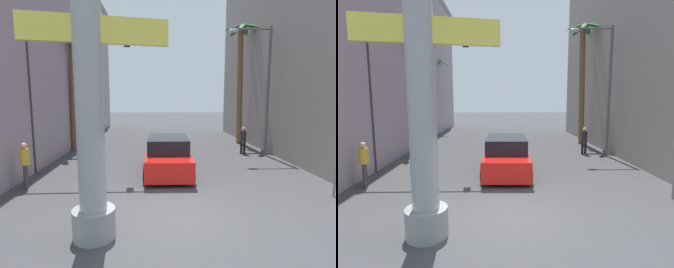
# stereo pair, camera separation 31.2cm
# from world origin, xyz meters

# --- Properties ---
(ground_plane) EXTENTS (86.61, 86.61, 0.00)m
(ground_plane) POSITION_xyz_m (0.00, 10.00, 0.00)
(ground_plane) COLOR #424244
(building_left) EXTENTS (7.94, 24.88, 12.70)m
(building_left) POSITION_xyz_m (-9.65, 12.55, 6.36)
(building_left) COLOR #9E8C99
(building_left) RESTS_ON ground
(building_right) EXTENTS (6.93, 16.53, 13.71)m
(building_right) POSITION_xyz_m (9.65, 10.43, 6.86)
(building_right) COLOR gray
(building_right) RESTS_ON ground
(neon_sign_pole) EXTENTS (3.47, 0.99, 9.63)m
(neon_sign_pole) POSITION_xyz_m (-1.97, -1.00, 4.91)
(neon_sign_pole) COLOR #9E9EA3
(neon_sign_pole) RESTS_ON ground
(street_lamp) EXTENTS (2.39, 0.28, 7.07)m
(street_lamp) POSITION_xyz_m (5.41, 7.52, 4.27)
(street_lamp) COLOR #59595E
(street_lamp) RESTS_ON ground
(traffic_light_mast) EXTENTS (4.90, 0.32, 6.28)m
(traffic_light_mast) POSITION_xyz_m (-4.33, 4.54, 4.38)
(traffic_light_mast) COLOR #333333
(traffic_light_mast) RESTS_ON ground
(car_lead) EXTENTS (2.08, 4.75, 1.56)m
(car_lead) POSITION_xyz_m (0.04, 4.53, 0.74)
(car_lead) COLOR black
(car_lead) RESTS_ON ground
(palm_tree_mid_right) EXTENTS (2.70, 2.53, 8.28)m
(palm_tree_mid_right) POSITION_xyz_m (5.52, 11.48, 4.95)
(palm_tree_mid_right) COLOR brown
(palm_tree_mid_right) RESTS_ON ground
(palm_tree_mid_left) EXTENTS (2.70, 2.93, 7.24)m
(palm_tree_mid_left) POSITION_xyz_m (-5.55, 9.88, 4.25)
(palm_tree_mid_left) COLOR brown
(palm_tree_mid_left) RESTS_ON ground
(palm_tree_far_left) EXTENTS (2.43, 2.38, 6.91)m
(palm_tree_far_left) POSITION_xyz_m (-6.17, 18.27, 3.99)
(palm_tree_far_left) COLOR brown
(palm_tree_far_left) RESTS_ON ground
(pedestrian_curb_left) EXTENTS (0.44, 0.44, 1.68)m
(pedestrian_curb_left) POSITION_xyz_m (-5.19, 2.54, 0.98)
(pedestrian_curb_left) COLOR #3F3833
(pedestrian_curb_left) RESTS_ON ground
(pedestrian_mid_right) EXTENTS (0.41, 0.41, 1.57)m
(pedestrian_mid_right) POSITION_xyz_m (4.66, 8.02, 0.91)
(pedestrian_mid_right) COLOR black
(pedestrian_mid_right) RESTS_ON ground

